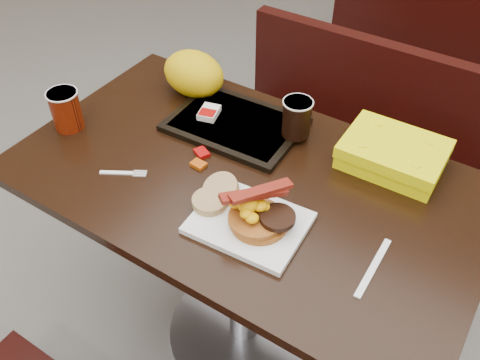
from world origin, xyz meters
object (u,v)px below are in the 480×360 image
Objects in this scene: table_near at (245,267)px; paper_bag at (194,74)px; bench_near_n at (341,147)px; coffee_cup_near at (66,110)px; clamshell at (393,154)px; fork at (117,173)px; coffee_cup_far at (297,118)px; pancake_stack at (259,220)px; bench_far_s at (437,26)px; tray at (235,124)px; hashbrown_sleeve_left at (209,113)px; knife at (373,267)px; platter at (249,223)px.

paper_bag is at bearing 144.75° from table_near.
bench_near_n is (0.00, 0.70, -0.02)m from table_near.
coffee_cup_near is 0.58× the size of paper_bag.
clamshell is 1.30× the size of paper_bag.
clamshell is (0.58, 0.42, 0.03)m from fork.
table_near is 0.49m from coffee_cup_far.
coffee_cup_near is at bearing 176.52° from pancake_stack.
table_near reaches higher than bench_far_s.
bench_near_n is 0.68m from coffee_cup_far.
tray is at bearing -165.20° from coffee_cup_far.
hashbrown_sleeve_left is (-0.22, -1.75, 0.42)m from bench_far_s.
tray reaches higher than bench_near_n.
pancake_stack is 0.59m from paper_bag.
knife is 0.92× the size of paper_bag.
bench_near_n is 1.20m from bench_far_s.
fork is at bearing -83.11° from paper_bag.
table_near is 10.52× the size of coffee_cup_near.
knife is (0.38, -2.00, 0.39)m from bench_far_s.
hashbrown_sleeve_left is 0.27× the size of clamshell.
clamshell is at bearing -165.62° from knife.
coffee_cup_near is 0.89m from clamshell.
coffee_cup_far is at bearing 12.45° from tray.
table_near is 9.10× the size of pancake_stack.
clamshell reaches higher than tray.
bench_near_n is 0.97m from knife.
table_near is 0.44m from pancake_stack.
platter is 0.57m from paper_bag.
clamshell is at bearing 65.40° from pancake_stack.
coffee_cup_far reaches higher than bench_far_s.
platter is 0.43m from clamshell.
fork is at bearing -117.00° from hashbrown_sleeve_left.
coffee_cup_near is 1.66× the size of hashbrown_sleeve_left.
pancake_stack reaches higher than bench_far_s.
paper_bag is at bearing -101.38° from bench_far_s.
coffee_cup_far is 0.27m from clamshell.
coffee_cup_near is at bearing -152.09° from coffee_cup_far.
pancake_stack reaches higher than platter.
clamshell is at bearing -57.10° from bench_near_n.
coffee_cup_far is (0.17, 0.04, 0.06)m from tray.
bench_far_s is 1.79m from tray.
pancake_stack is 1.25× the size of coffee_cup_far.
fork reaches higher than table_near.
knife is 0.58m from tray.
coffee_cup_near reaches higher than platter.
paper_bag reaches higher than knife.
clamshell is at bearing 58.97° from platter.
tray is at bearing -94.50° from bench_far_s.
clamshell reaches higher than platter.
platter is (0.09, -0.14, 0.38)m from table_near.
coffee_cup_near is (-0.53, -0.09, 0.43)m from table_near.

